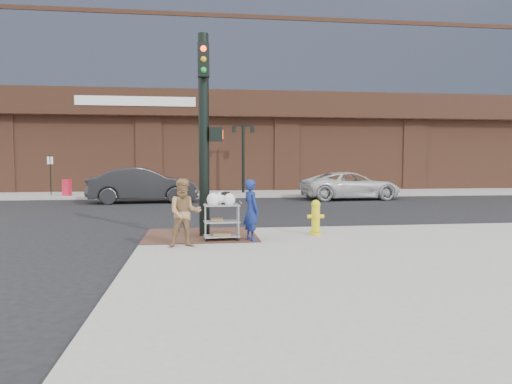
{
  "coord_description": "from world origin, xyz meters",
  "views": [
    {
      "loc": [
        -0.67,
        -10.66,
        2.06
      ],
      "look_at": [
        0.8,
        0.78,
        1.25
      ],
      "focal_mm": 32.0,
      "sensor_mm": 36.0,
      "label": 1
    }
  ],
  "objects": [
    {
      "name": "ground",
      "position": [
        0.0,
        0.0,
        0.0
      ],
      "size": [
        220.0,
        220.0,
        0.0
      ],
      "primitive_type": "plane",
      "color": "black",
      "rests_on": "ground"
    },
    {
      "name": "newsbox_red",
      "position": [
        -7.62,
        14.79,
        0.59
      ],
      "size": [
        0.46,
        0.43,
        0.89
      ],
      "primitive_type": "cube",
      "rotation": [
        0.0,
        0.0,
        -0.3
      ],
      "color": "red",
      "rests_on": "sidewalk_far"
    },
    {
      "name": "bank_building",
      "position": [
        5.0,
        31.0,
        14.15
      ],
      "size": [
        42.0,
        26.0,
        28.0
      ],
      "primitive_type": "cube",
      "color": "brown",
      "rests_on": "sidewalk_far"
    },
    {
      "name": "fire_hydrant",
      "position": [
        2.31,
        0.56,
        0.61
      ],
      "size": [
        0.43,
        0.3,
        0.9
      ],
      "color": "yellow",
      "rests_on": "sidewalk_near"
    },
    {
      "name": "newsbox_yellow",
      "position": [
        -5.5,
        14.77,
        0.65
      ],
      "size": [
        0.43,
        0.39,
        0.99
      ],
      "primitive_type": "cube",
      "rotation": [
        0.0,
        0.0,
        0.03
      ],
      "color": "yellow",
      "rests_on": "sidewalk_far"
    },
    {
      "name": "sedan_dark",
      "position": [
        -3.28,
        11.96,
        0.86
      ],
      "size": [
        5.33,
        2.24,
        1.71
      ],
      "primitive_type": "imported",
      "rotation": [
        0.0,
        0.0,
        1.65
      ],
      "color": "black",
      "rests_on": "ground"
    },
    {
      "name": "newsbox_blue",
      "position": [
        -4.68,
        15.15,
        0.67
      ],
      "size": [
        0.5,
        0.46,
        1.04
      ],
      "primitive_type": "cube",
      "rotation": [
        0.0,
        0.0,
        0.17
      ],
      "color": "#18319E",
      "rests_on": "sidewalk_far"
    },
    {
      "name": "lamp_post",
      "position": [
        2.0,
        16.0,
        2.62
      ],
      "size": [
        1.32,
        0.22,
        4.0
      ],
      "color": "black",
      "rests_on": "sidewalk_far"
    },
    {
      "name": "utility_cart",
      "position": [
        -0.1,
        0.13,
        0.67
      ],
      "size": [
        0.86,
        0.52,
        1.16
      ],
      "color": "gray",
      "rests_on": "sidewalk_near"
    },
    {
      "name": "brick_curb_ramp",
      "position": [
        -0.6,
        0.9,
        0.16
      ],
      "size": [
        2.8,
        2.4,
        0.01
      ],
      "primitive_type": "cube",
      "color": "#512F25",
      "rests_on": "sidewalk_near"
    },
    {
      "name": "woman_blue",
      "position": [
        0.59,
        -0.02,
        0.88
      ],
      "size": [
        0.51,
        0.62,
        1.46
      ],
      "primitive_type": "imported",
      "rotation": [
        0.0,
        0.0,
        1.92
      ],
      "color": "navy",
      "rests_on": "sidewalk_near"
    },
    {
      "name": "minivan_white",
      "position": [
        7.32,
        12.41,
        0.72
      ],
      "size": [
        5.33,
        2.71,
        1.44
      ],
      "primitive_type": "imported",
      "rotation": [
        0.0,
        0.0,
        1.63
      ],
      "color": "silver",
      "rests_on": "ground"
    },
    {
      "name": "sidewalk_far",
      "position": [
        12.5,
        32.0,
        0.07
      ],
      "size": [
        65.0,
        36.0,
        0.15
      ],
      "primitive_type": "cube",
      "color": "gray",
      "rests_on": "ground"
    },
    {
      "name": "traffic_signal_pole",
      "position": [
        -0.48,
        0.77,
        2.83
      ],
      "size": [
        0.61,
        0.51,
        5.0
      ],
      "color": "black",
      "rests_on": "sidewalk_near"
    },
    {
      "name": "parking_sign",
      "position": [
        -8.5,
        15.0,
        1.25
      ],
      "size": [
        0.05,
        0.05,
        2.2
      ],
      "primitive_type": "cylinder",
      "color": "black",
      "rests_on": "sidewalk_far"
    },
    {
      "name": "pedestrian_tan",
      "position": [
        -0.95,
        -0.63,
        0.9
      ],
      "size": [
        0.79,
        0.64,
        1.51
      ],
      "primitive_type": "imported",
      "rotation": [
        0.0,
        0.0,
        0.1
      ],
      "color": "#987147",
      "rests_on": "sidewalk_near"
    }
  ]
}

